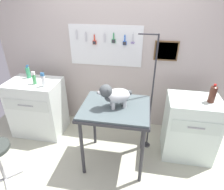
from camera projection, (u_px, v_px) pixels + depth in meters
The scene contains 11 objects.
ground at pixel (100, 176), 2.52m from camera, with size 4.40×4.00×0.04m, color #B6B8A0.
rear_wall_panel at pixel (116, 61), 3.07m from camera, with size 4.00×0.11×2.30m.
grooming_table at pixel (115, 113), 2.37m from camera, with size 0.86×0.71×0.90m.
grooming_arm at pixel (151, 101), 2.63m from camera, with size 0.30×0.11×1.72m.
dog at pixel (114, 95), 2.23m from camera, with size 0.41×0.30×0.31m.
counter_left at pixel (38, 107), 3.13m from camera, with size 0.80×0.58×0.93m.
cabinet_right at pixel (189, 128), 2.67m from camera, with size 0.68×0.54×0.91m.
detangler_spray at pixel (28, 73), 3.00m from camera, with size 0.07×0.06×0.22m.
conditioner_bottle at pixel (34, 79), 2.80m from camera, with size 0.05×0.05×0.19m.
pump_bottle_white at pixel (43, 81), 2.72m from camera, with size 0.05×0.05×0.21m.
soda_bottle at pixel (213, 94), 2.35m from camera, with size 0.08×0.08×0.25m.
Camera 1 is at (0.46, -1.65, 2.13)m, focal length 30.32 mm.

